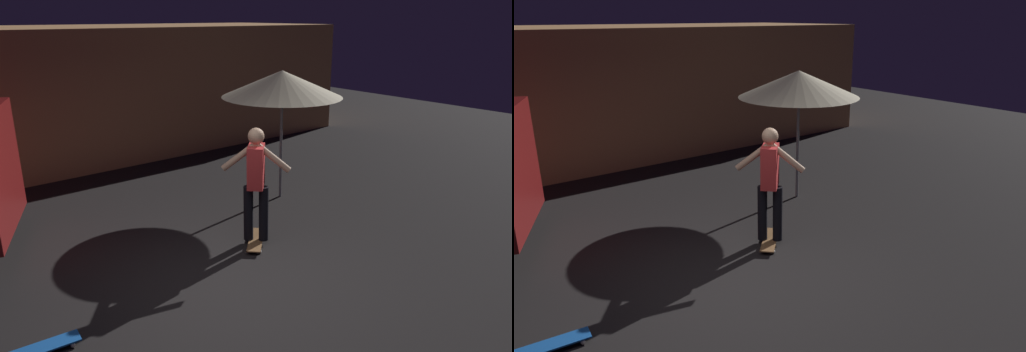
% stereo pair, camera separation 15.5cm
% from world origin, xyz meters
% --- Properties ---
extents(ground_plane, '(28.00, 28.00, 0.00)m').
position_xyz_m(ground_plane, '(0.00, 0.00, 0.00)').
color(ground_plane, black).
extents(low_building, '(13.23, 4.30, 2.94)m').
position_xyz_m(low_building, '(1.12, 7.59, 1.47)').
color(low_building, tan).
rests_on(low_building, ground_plane).
extents(patio_umbrella, '(2.10, 2.10, 2.30)m').
position_xyz_m(patio_umbrella, '(2.67, 1.97, 2.07)').
color(patio_umbrella, slate).
rests_on(patio_umbrella, ground_plane).
extents(skateboard_ridden, '(0.69, 0.69, 0.07)m').
position_xyz_m(skateboard_ridden, '(1.10, 0.76, 0.06)').
color(skateboard_ridden, olive).
rests_on(skateboard_ridden, ground_plane).
extents(skateboard_spare, '(0.79, 0.28, 0.07)m').
position_xyz_m(skateboard_spare, '(-2.08, 0.24, 0.06)').
color(skateboard_spare, '#1959B2').
rests_on(skateboard_spare, ground_plane).
extents(skater, '(0.76, 0.75, 1.67)m').
position_xyz_m(skater, '(1.10, 0.76, 1.04)').
color(skater, black).
rests_on(skater, skateboard_ridden).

